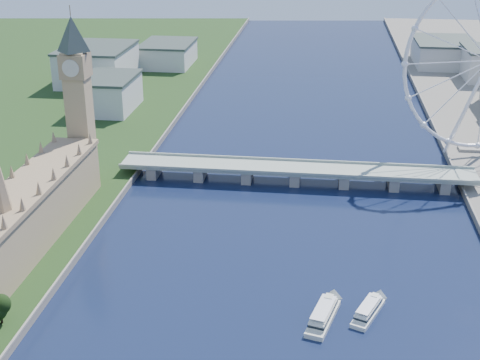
# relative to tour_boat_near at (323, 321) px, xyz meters

# --- Properties ---
(parliament_range) EXTENTS (24.00, 200.00, 70.00)m
(parliament_range) POSITION_rel_tour_boat_near_xyz_m (-147.07, 20.32, 18.48)
(parliament_range) COLOR tan
(parliament_range) RESTS_ON ground
(big_ben) EXTENTS (20.02, 20.02, 110.00)m
(big_ben) POSITION_rel_tour_boat_near_xyz_m (-147.07, 128.32, 66.57)
(big_ben) COLOR tan
(big_ben) RESTS_ON ground
(westminster_bridge) EXTENTS (220.00, 22.00, 9.50)m
(westminster_bridge) POSITION_rel_tour_boat_near_xyz_m (-19.07, 150.32, 6.63)
(westminster_bridge) COLOR gray
(westminster_bridge) RESTS_ON ground
(city_skyline) EXTENTS (505.00, 280.00, 32.00)m
(city_skyline) POSITION_rel_tour_boat_near_xyz_m (20.15, 410.40, 16.96)
(city_skyline) COLOR beige
(city_skyline) RESTS_ON ground
(tour_boat_near) EXTENTS (16.14, 33.21, 7.13)m
(tour_boat_near) POSITION_rel_tour_boat_near_xyz_m (0.00, 0.00, 0.00)
(tour_boat_near) COLOR beige
(tour_boat_near) RESTS_ON ground
(tour_boat_far) EXTENTS (17.44, 28.63, 6.18)m
(tour_boat_far) POSITION_rel_tour_boat_near_xyz_m (18.85, 6.49, 0.00)
(tour_boat_far) COLOR silver
(tour_boat_far) RESTS_ON ground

